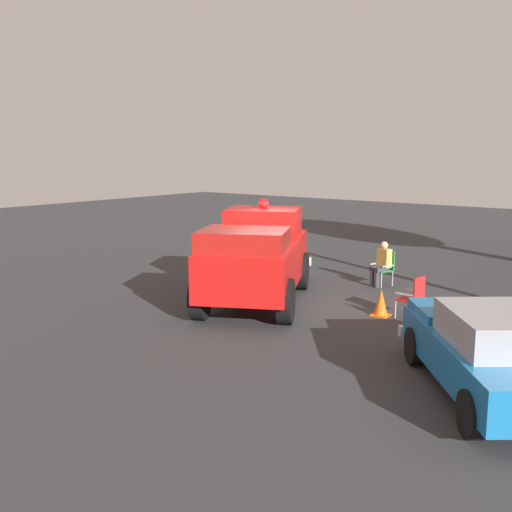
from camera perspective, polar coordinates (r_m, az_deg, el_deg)
ground_plane at (r=15.44m, az=2.41°, el=-4.53°), size 60.00×60.00×0.00m
vintage_fire_truck at (r=15.50m, az=0.15°, el=0.06°), size 6.28×4.67×2.59m
classic_hot_rod at (r=10.37m, az=21.45°, el=-8.25°), size 4.58×4.14×1.46m
lawn_chair_near_truck at (r=17.79m, az=12.11°, el=-0.86°), size 0.63×0.63×1.02m
lawn_chair_by_car at (r=14.35m, az=14.74°, el=-3.56°), size 0.56×0.55×1.02m
spectator_seated at (r=17.68m, az=11.81°, el=-0.56°), size 0.63×0.53×1.29m
spectator_standing at (r=20.45m, az=3.51°, el=1.80°), size 0.65×0.29×1.68m
traffic_cone at (r=14.56m, az=11.76°, el=-4.39°), size 0.40×0.40×0.64m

